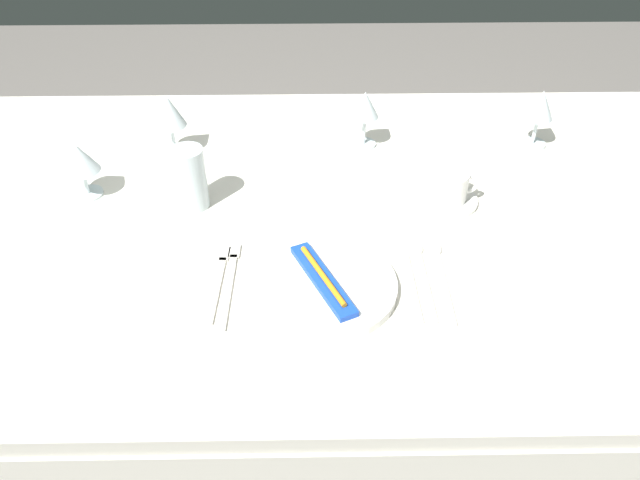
{
  "coord_description": "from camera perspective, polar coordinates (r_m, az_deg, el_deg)",
  "views": [
    {
      "loc": [
        -0.02,
        -1.11,
        1.58
      ],
      "look_at": [
        -0.0,
        -0.11,
        0.76
      ],
      "focal_mm": 36.93,
      "sensor_mm": 36.0,
      "label": 1
    }
  ],
  "objects": [
    {
      "name": "fork_inner",
      "position": [
        1.24,
        -8.8,
        -3.43
      ],
      "size": [
        0.03,
        0.21,
        0.0
      ],
      "color": "beige",
      "rests_on": "dining_table"
    },
    {
      "name": "fork_outer",
      "position": [
        1.24,
        -7.84,
        -3.53
      ],
      "size": [
        0.02,
        0.23,
        0.0
      ],
      "color": "beige",
      "rests_on": "dining_table"
    },
    {
      "name": "wine_glass_centre",
      "position": [
        1.58,
        3.91,
        11.35
      ],
      "size": [
        0.07,
        0.07,
        0.14
      ],
      "color": "silver",
      "rests_on": "dining_table"
    },
    {
      "name": "dinner_plate",
      "position": [
        1.21,
        0.09,
        -4.01
      ],
      "size": [
        0.27,
        0.27,
        0.02
      ],
      "primitive_type": "cylinder",
      "color": "white",
      "rests_on": "dining_table"
    },
    {
      "name": "wine_glass_right",
      "position": [
        1.66,
        18.55,
        10.8
      ],
      "size": [
        0.07,
        0.07,
        0.14
      ],
      "color": "silver",
      "rests_on": "dining_table"
    },
    {
      "name": "wine_glass_left",
      "position": [
        1.58,
        -12.95,
        10.65
      ],
      "size": [
        0.07,
        0.07,
        0.15
      ],
      "color": "silver",
      "rests_on": "dining_table"
    },
    {
      "name": "coffee_cup_left",
      "position": [
        1.43,
        11.1,
        4.66
      ],
      "size": [
        0.11,
        0.08,
        0.07
      ],
      "color": "white",
      "rests_on": "saucer_left"
    },
    {
      "name": "spoon_dessert",
      "position": [
        1.27,
        10.38,
        -2.64
      ],
      "size": [
        0.03,
        0.23,
        0.01
      ],
      "color": "beige",
      "rests_on": "dining_table"
    },
    {
      "name": "saucer_left",
      "position": [
        1.45,
        10.85,
        3.41
      ],
      "size": [
        0.14,
        0.14,
        0.01
      ],
      "primitive_type": "cylinder",
      "color": "white",
      "rests_on": "dining_table"
    },
    {
      "name": "ground_plane",
      "position": [
        1.93,
        0.04,
        -15.59
      ],
      "size": [
        6.0,
        6.0,
        0.0
      ],
      "primitive_type": "plane",
      "color": "slate"
    },
    {
      "name": "wine_glass_far",
      "position": [
        1.49,
        -20.11,
        6.51
      ],
      "size": [
        0.08,
        0.08,
        0.13
      ],
      "color": "silver",
      "rests_on": "dining_table"
    },
    {
      "name": "toothbrush_package",
      "position": [
        1.2,
        0.09,
        -3.42
      ],
      "size": [
        0.12,
        0.21,
        0.02
      ],
      "color": "blue",
      "rests_on": "dinner_plate"
    },
    {
      "name": "spoon_soup",
      "position": [
        1.26,
        8.79,
        -2.56
      ],
      "size": [
        0.03,
        0.22,
        0.01
      ],
      "color": "beige",
      "rests_on": "dining_table"
    },
    {
      "name": "dining_table",
      "position": [
        1.44,
        0.05,
        -0.33
      ],
      "size": [
        1.8,
        1.11,
        0.74
      ],
      "color": "silver",
      "rests_on": "ground"
    },
    {
      "name": "dinner_knife",
      "position": [
        1.24,
        7.78,
        -3.62
      ],
      "size": [
        0.02,
        0.22,
        0.0
      ],
      "color": "beige",
      "rests_on": "dining_table"
    },
    {
      "name": "drink_tumbler",
      "position": [
        1.41,
        -11.13,
        4.98
      ],
      "size": [
        0.07,
        0.07,
        0.14
      ],
      "color": "silver",
      "rests_on": "dining_table"
    }
  ]
}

